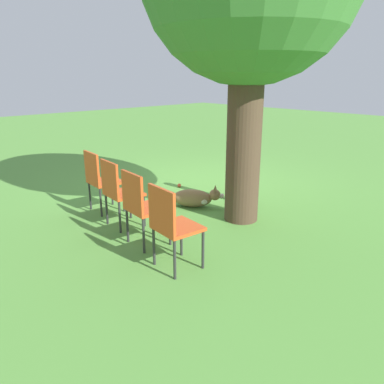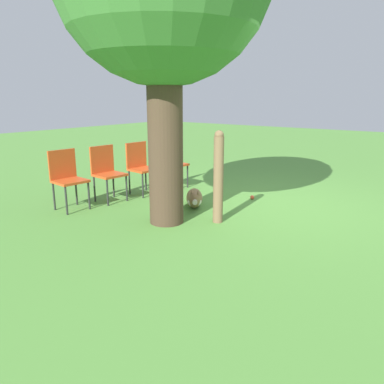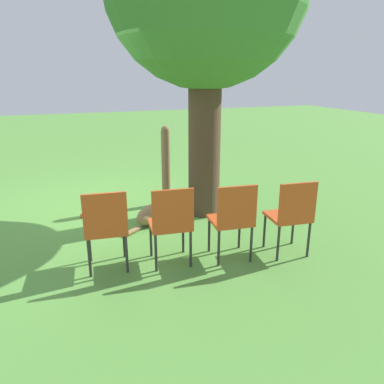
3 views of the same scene
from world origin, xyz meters
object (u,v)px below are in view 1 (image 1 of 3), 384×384
Objects in this scene: red_chair_0 at (100,177)px; tennis_ball at (179,185)px; red_chair_3 at (171,222)px; red_chair_1 at (118,189)px; red_chair_2 at (141,204)px; fence_post at (244,164)px; dog at (196,198)px.

red_chair_0 is 1.74m from tennis_ball.
red_chair_3 is 13.35× the size of tennis_ball.
red_chair_1 and red_chair_2 have the same top height.
red_chair_3 is at bearing -94.58° from red_chair_0.
tennis_ball is at bearing 30.35° from red_chair_1.
red_chair_0 is (1.83, -1.19, -0.11)m from fence_post.
red_chair_1 is at bearing 85.42° from red_chair_2.
red_chair_2 is (1.40, 0.54, 0.38)m from dog.
red_chair_2 is at bearing -94.58° from red_chair_1.
red_chair_1 is 1.00× the size of red_chair_2.
tennis_ball is at bearing 10.78° from red_chair_0.
tennis_ball is at bearing -83.04° from fence_post.
fence_post is at bearing 96.96° from tennis_ball.
fence_post is 2.19m from red_chair_0.
fence_post is 1.39× the size of red_chair_2.
red_chair_3 is 3.01m from tennis_ball.
red_chair_2 is (2.07, 0.16, -0.11)m from fence_post.
red_chair_3 is at bearing 46.80° from tennis_ball.
red_chair_2 is at bearing -94.58° from red_chair_0.
tennis_ball is (-1.91, -1.49, -0.49)m from red_chair_2.
red_chair_0 is 1.00× the size of red_chair_1.
red_chair_0 is 1.00× the size of red_chair_3.
red_chair_0 is 13.35× the size of tennis_ball.
fence_post is 18.57× the size of tennis_ball.
red_chair_2 is at bearing 37.99° from tennis_ball.
fence_post is at bearing -27.28° from red_chair_0.
dog is 1.46m from red_chair_0.
red_chair_2 is (0.24, 1.35, 0.00)m from red_chair_0.
red_chair_1 is at bearing -133.09° from dog.
fence_post is 1.48m from tennis_ball.
dog is 1.34m from red_chair_1.
red_chair_0 and red_chair_3 have the same top height.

